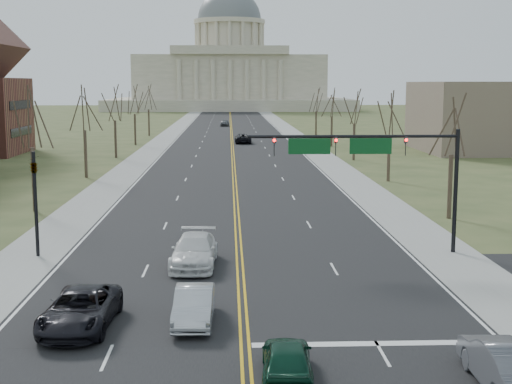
{
  "coord_description": "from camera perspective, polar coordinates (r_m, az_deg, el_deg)",
  "views": [
    {
      "loc": [
        -0.57,
        -26.62,
        9.78
      ],
      "look_at": [
        1.13,
        17.69,
        3.0
      ],
      "focal_mm": 50.0,
      "sensor_mm": 36.0,
      "label": 1
    }
  ],
  "objects": [
    {
      "name": "center_line",
      "position": [
        136.97,
        -1.97,
        4.6
      ],
      "size": [
        0.42,
        380.0,
        0.01
      ],
      "primitive_type": "cube",
      "color": "gold",
      "rests_on": "road"
    },
    {
      "name": "edge_line_right",
      "position": [
        137.36,
        2.14,
        4.61
      ],
      "size": [
        0.15,
        380.0,
        0.01
      ],
      "primitive_type": "cube",
      "color": "silver",
      "rests_on": "road"
    },
    {
      "name": "sidewalk_left",
      "position": [
        137.44,
        -6.99,
        4.55
      ],
      "size": [
        4.0,
        380.0,
        0.03
      ],
      "primitive_type": "cube",
      "color": "gray",
      "rests_on": "ground"
    },
    {
      "name": "car_far_nb",
      "position": [
        117.67,
        -1.05,
        4.31
      ],
      "size": [
        2.71,
        5.68,
        1.57
      ],
      "primitive_type": "imported",
      "rotation": [
        0.0,
        0.0,
        3.16
      ],
      "color": "black",
      "rests_on": "road"
    },
    {
      "name": "tree_l_1",
      "position": [
        76.15,
        -13.59,
        6.31
      ],
      "size": [
        3.96,
        3.96,
        9.0
      ],
      "color": "#3A2C22",
      "rests_on": "ground"
    },
    {
      "name": "car_sb_inner_lead",
      "position": [
        29.74,
        -4.99,
        -9.03
      ],
      "size": [
        1.64,
        4.47,
        1.46
      ],
      "primitive_type": "imported",
      "rotation": [
        0.0,
        0.0,
        -0.02
      ],
      "color": "#B1B4B9",
      "rests_on": "road"
    },
    {
      "name": "tree_l_0",
      "position": [
        56.69,
        -17.55,
        5.42
      ],
      "size": [
        3.96,
        3.96,
        9.0
      ],
      "color": "#3A2C22",
      "rests_on": "ground"
    },
    {
      "name": "signal_left",
      "position": [
        42.02,
        -17.26,
        0.0
      ],
      "size": [
        0.32,
        0.36,
        6.0
      ],
      "color": "black",
      "rests_on": "ground"
    },
    {
      "name": "tree_r_2",
      "position": [
        92.09,
        7.9,
        6.6
      ],
      "size": [
        3.74,
        3.74,
        8.5
      ],
      "color": "#3A2C22",
      "rests_on": "ground"
    },
    {
      "name": "car_sb_inner_second",
      "position": [
        38.61,
        -4.96,
        -4.72
      ],
      "size": [
        2.59,
        5.85,
        1.67
      ],
      "primitive_type": "imported",
      "rotation": [
        0.0,
        0.0,
        -0.04
      ],
      "color": "silver",
      "rests_on": "road"
    },
    {
      "name": "cross_road",
      "position": [
        34.05,
        -1.16,
        -7.99
      ],
      "size": [
        120.0,
        14.0,
        0.01
      ],
      "primitive_type": "cube",
      "color": "black",
      "rests_on": "ground"
    },
    {
      "name": "car_sb_outer_lead",
      "position": [
        29.86,
        -13.88,
        -9.09
      ],
      "size": [
        2.8,
        5.68,
        1.55
      ],
      "primitive_type": "imported",
      "rotation": [
        0.0,
        0.0,
        -0.04
      ],
      "color": "black",
      "rests_on": "road"
    },
    {
      "name": "edge_line_left",
      "position": [
        137.27,
        -6.08,
        4.56
      ],
      "size": [
        0.15,
        380.0,
        0.01
      ],
      "primitive_type": "cube",
      "color": "silver",
      "rests_on": "road"
    },
    {
      "name": "car_nb_inner_lead",
      "position": [
        24.3,
        2.5,
        -13.21
      ],
      "size": [
        1.91,
        4.24,
        1.41
      ],
      "primitive_type": "imported",
      "rotation": [
        0.0,
        0.0,
        3.08
      ],
      "color": "#0C3524",
      "rests_on": "road"
    },
    {
      "name": "tree_r_3",
      "position": [
        111.82,
        6.1,
        6.99
      ],
      "size": [
        3.74,
        3.74,
        8.5
      ],
      "color": "#3A2C22",
      "rests_on": "ground"
    },
    {
      "name": "car_far_sb",
      "position": [
        164.87,
        -2.52,
        5.54
      ],
      "size": [
        2.12,
        4.43,
        1.46
      ],
      "primitive_type": "imported",
      "rotation": [
        0.0,
        0.0,
        -0.09
      ],
      "color": "#52565A",
      "rests_on": "road"
    },
    {
      "name": "tree_r_4",
      "position": [
        131.64,
        4.84,
        7.25
      ],
      "size": [
        3.74,
        3.74,
        8.5
      ],
      "color": "#3A2C22",
      "rests_on": "ground"
    },
    {
      "name": "road",
      "position": [
        136.97,
        -1.97,
        4.59
      ],
      "size": [
        20.0,
        380.0,
        0.01
      ],
      "primitive_type": "cube",
      "color": "black",
      "rests_on": "ground"
    },
    {
      "name": "signal_mast",
      "position": [
        41.11,
        9.07,
        2.98
      ],
      "size": [
        12.12,
        0.44,
        7.2
      ],
      "color": "black",
      "rests_on": "ground"
    },
    {
      "name": "tree_l_2",
      "position": [
        95.83,
        -11.25,
        6.83
      ],
      "size": [
        3.96,
        3.96,
        9.0
      ],
      "color": "#3A2C22",
      "rests_on": "ground"
    },
    {
      "name": "tree_r_0",
      "position": [
        53.21,
        15.44,
        4.9
      ],
      "size": [
        3.74,
        3.74,
        8.5
      ],
      "color": "#3A2C22",
      "rests_on": "ground"
    },
    {
      "name": "capitol",
      "position": [
        276.56,
        -2.12,
        9.6
      ],
      "size": [
        90.0,
        60.0,
        50.0
      ],
      "color": "beige",
      "rests_on": "ground"
    },
    {
      "name": "stop_bar",
      "position": [
        27.97,
        9.64,
        -11.86
      ],
      "size": [
        9.5,
        0.5,
        0.01
      ],
      "primitive_type": "cube",
      "color": "silver",
      "rests_on": "road"
    },
    {
      "name": "tree_l_4",
      "position": [
        135.47,
        -8.61,
        7.39
      ],
      "size": [
        3.96,
        3.96,
        9.0
      ],
      "color": "#3A2C22",
      "rests_on": "ground"
    },
    {
      "name": "car_nb_outer_lead",
      "position": [
        24.94,
        19.34,
        -12.82
      ],
      "size": [
        1.89,
        5.08,
        1.66
      ],
      "primitive_type": "imported",
      "rotation": [
        0.0,
        0.0,
        3.11
      ],
      "color": "#52545A",
      "rests_on": "road"
    },
    {
      "name": "tree_r_1",
      "position": [
        72.49,
        10.66,
        5.99
      ],
      "size": [
        3.74,
        3.74,
        8.5
      ],
      "color": "#3A2C22",
      "rests_on": "ground"
    },
    {
      "name": "sidewalk_right",
      "position": [
        137.54,
        3.05,
        4.61
      ],
      "size": [
        4.0,
        380.0,
        0.03
      ],
      "primitive_type": "cube",
      "color": "gray",
      "rests_on": "ground"
    },
    {
      "name": "tree_l_3",
      "position": [
        115.62,
        -9.7,
        7.16
      ],
      "size": [
        3.96,
        3.96,
        9.0
      ],
      "color": "#3A2C22",
      "rests_on": "ground"
    },
    {
      "name": "ground",
      "position": [
        28.36,
        -0.93,
        -11.48
      ],
      "size": [
        600.0,
        600.0,
        0.0
      ],
      "primitive_type": "plane",
      "color": "#3A4924",
      "rests_on": "ground"
    },
    {
      "name": "bldg_right_mass",
      "position": [
        110.45,
        19.45,
        5.72
      ],
      "size": [
        25.0,
        20.0,
        10.0
      ],
      "primitive_type": "cube",
      "color": "#756153",
      "rests_on": "ground"
    }
  ]
}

